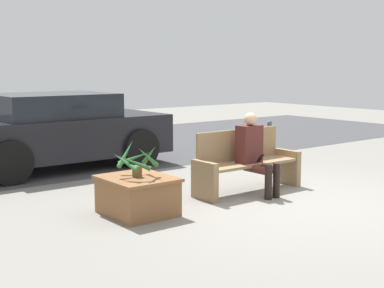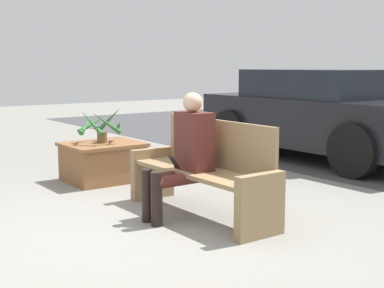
# 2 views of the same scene
# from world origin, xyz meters

# --- Properties ---
(ground_plane) EXTENTS (30.00, 30.00, 0.00)m
(ground_plane) POSITION_xyz_m (0.00, 0.00, 0.00)
(ground_plane) COLOR gray
(bench) EXTENTS (1.76, 0.50, 0.90)m
(bench) POSITION_xyz_m (-0.07, 0.88, 0.42)
(bench) COLOR #8C704C
(bench) RESTS_ON ground_plane
(person_seated) EXTENTS (0.36, 0.64, 1.18)m
(person_seated) POSITION_xyz_m (-0.10, 0.67, 0.63)
(person_seated) COLOR #51231E
(person_seated) RESTS_ON ground_plane
(planter_box) EXTENTS (0.79, 0.91, 0.48)m
(planter_box) POSITION_xyz_m (-2.02, 0.78, 0.26)
(planter_box) COLOR brown
(planter_box) RESTS_ON ground_plane
(potted_plant) EXTENTS (0.60, 0.61, 0.45)m
(potted_plant) POSITION_xyz_m (-2.03, 0.78, 0.69)
(potted_plant) COLOR brown
(potted_plant) RESTS_ON planter_box
(parked_car) EXTENTS (3.86, 1.98, 1.36)m
(parked_car) POSITION_xyz_m (-1.50, 4.31, 0.69)
(parked_car) COLOR black
(parked_car) RESTS_ON ground_plane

